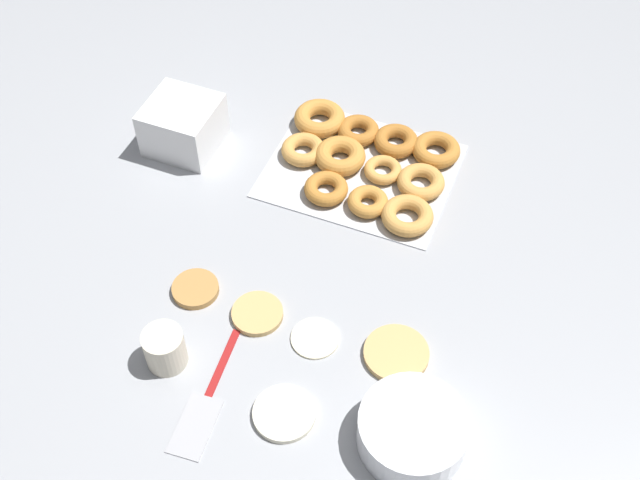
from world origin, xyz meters
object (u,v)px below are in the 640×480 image
pancake_0 (195,289)px  container_stack (183,125)px  pancake_2 (257,314)px  pancake_4 (284,413)px  batter_bowl (413,431)px  spatula (201,411)px  pancake_3 (396,354)px  pancake_1 (315,337)px  donut_tray (366,161)px  paper_cup (165,349)px

pancake_0 → container_stack: (0.21, -0.35, 0.05)m
pancake_2 → pancake_4: (-0.13, 0.17, -0.00)m
batter_bowl → pancake_0: bearing=-16.2°
pancake_0 → pancake_2: 0.13m
pancake_4 → batter_bowl: batter_bowl is taller
pancake_2 → spatula: size_ratio=0.37×
pancake_0 → pancake_3: pancake_0 is taller
pancake_2 → pancake_4: bearing=127.2°
pancake_1 → batter_bowl: 0.25m
donut_tray → paper_cup: 0.60m
pancake_0 → spatula: (-0.13, 0.22, -0.00)m
container_stack → paper_cup: bearing=114.6°
pancake_0 → container_stack: container_stack is taller
container_stack → pancake_2: bearing=133.4°
pancake_4 → paper_cup: size_ratio=1.39×
pancake_1 → pancake_4: (-0.01, 0.16, 0.00)m
pancake_1 → paper_cup: paper_cup is taller
pancake_1 → paper_cup: 0.27m
pancake_4 → container_stack: 0.70m
pancake_3 → pancake_1: bearing=8.5°
pancake_0 → pancake_4: size_ratio=0.83×
pancake_2 → pancake_3: 0.27m
spatula → container_stack: bearing=-154.8°
container_stack → paper_cup: container_stack is taller
pancake_1 → pancake_0: bearing=-3.3°
pancake_4 → donut_tray: 0.61m
pancake_4 → pancake_3: bearing=-127.4°
donut_tray → pancake_1: bearing=98.1°
pancake_1 → paper_cup: bearing=31.5°
donut_tray → container_stack: (0.39, 0.08, 0.04)m
paper_cup → spatula: size_ratio=0.30×
pancake_4 → batter_bowl: size_ratio=0.59×
batter_bowl → spatula: (0.35, 0.08, -0.03)m
pancake_4 → donut_tray: donut_tray is taller
donut_tray → spatula: bearing=84.6°
pancake_1 → container_stack: size_ratio=0.60×
donut_tray → batter_bowl: 0.63m
donut_tray → batter_bowl: (-0.28, 0.57, 0.02)m
pancake_0 → donut_tray: donut_tray is taller
spatula → pancake_4: bearing=104.6°
batter_bowl → container_stack: 0.84m
donut_tray → paper_cup: paper_cup is taller
pancake_1 → pancake_4: bearing=93.1°
pancake_0 → pancake_1: bearing=176.7°
pancake_3 → paper_cup: bearing=23.3°
pancake_2 → donut_tray: size_ratio=0.25×
pancake_3 → container_stack: size_ratio=0.80×
pancake_1 → spatula: 0.24m
batter_bowl → paper_cup: size_ratio=2.34×
donut_tray → container_stack: 0.40m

